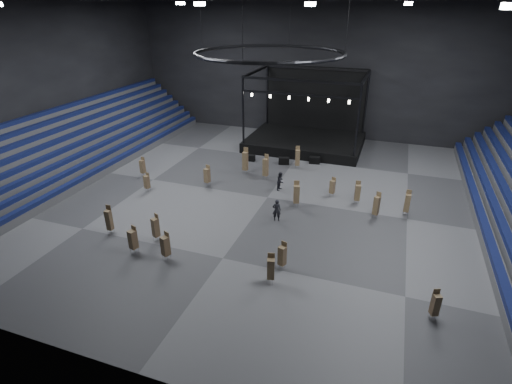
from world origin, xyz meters
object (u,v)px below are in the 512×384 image
(chair_stack_2, at_px, (133,239))
(crew_member, at_px, (281,181))
(chair_stack_4, at_px, (245,161))
(chair_stack_15, at_px, (407,203))
(chair_stack_17, at_px, (357,192))
(flight_case_mid, at_px, (284,161))
(chair_stack_12, at_px, (147,182))
(chair_stack_14, at_px, (109,219))
(chair_stack_0, at_px, (156,227))
(chair_stack_6, at_px, (298,157))
(chair_stack_7, at_px, (296,194))
(chair_stack_5, at_px, (271,268))
(flight_case_left, at_px, (250,158))
(chair_stack_10, at_px, (143,166))
(flight_case_right, at_px, (315,160))
(chair_stack_16, at_px, (165,245))
(chair_stack_13, at_px, (377,205))
(chair_stack_8, at_px, (282,255))
(chair_stack_11, at_px, (207,175))
(man_center, at_px, (277,210))
(stage, at_px, (307,134))
(chair_stack_9, at_px, (435,304))
(chair_stack_3, at_px, (266,167))

(chair_stack_2, xyz_separation_m, crew_member, (7.08, 14.05, -0.26))
(chair_stack_2, relative_size, chair_stack_4, 0.76)
(chair_stack_15, height_order, chair_stack_17, chair_stack_15)
(flight_case_mid, distance_m, chair_stack_17, 11.54)
(chair_stack_12, distance_m, chair_stack_14, 7.84)
(chair_stack_0, xyz_separation_m, chair_stack_6, (6.66, 17.98, 0.12))
(chair_stack_6, bearing_deg, chair_stack_15, -51.54)
(chair_stack_4, relative_size, chair_stack_7, 1.17)
(flight_case_mid, relative_size, chair_stack_5, 0.54)
(flight_case_left, xyz_separation_m, chair_stack_10, (-9.15, -7.94, 0.75))
(flight_case_right, relative_size, chair_stack_16, 0.54)
(chair_stack_4, bearing_deg, chair_stack_17, -14.39)
(chair_stack_4, distance_m, chair_stack_14, 16.12)
(flight_case_right, distance_m, chair_stack_15, 13.71)
(chair_stack_16, bearing_deg, chair_stack_10, 152.60)
(chair_stack_14, distance_m, chair_stack_17, 21.42)
(chair_stack_12, relative_size, chair_stack_15, 0.83)
(flight_case_right, height_order, chair_stack_7, chair_stack_7)
(chair_stack_0, xyz_separation_m, chair_stack_13, (15.68, 9.28, 0.04))
(chair_stack_10, xyz_separation_m, chair_stack_16, (10.25, -12.48, 0.08))
(chair_stack_7, bearing_deg, flight_case_right, 73.34)
(chair_stack_8, bearing_deg, chair_stack_6, 121.51)
(chair_stack_5, relative_size, chair_stack_11, 1.01)
(chair_stack_16, bearing_deg, man_center, 77.39)
(stage, xyz_separation_m, chair_stack_2, (-6.43, -28.22, -0.27))
(chair_stack_2, distance_m, chair_stack_11, 12.50)
(chair_stack_2, height_order, chair_stack_12, chair_stack_2)
(chair_stack_5, bearing_deg, chair_stack_11, 114.44)
(chair_stack_0, height_order, chair_stack_10, chair_stack_0)
(flight_case_mid, relative_size, chair_stack_16, 0.54)
(chair_stack_5, bearing_deg, chair_stack_13, 47.02)
(flight_case_left, height_order, chair_stack_13, chair_stack_13)
(chair_stack_2, xyz_separation_m, chair_stack_16, (2.68, 0.03, 0.01))
(chair_stack_16, bearing_deg, chair_stack_8, 34.82)
(flight_case_mid, height_order, chair_stack_16, chair_stack_16)
(chair_stack_15, bearing_deg, chair_stack_8, -126.36)
(man_center, bearing_deg, chair_stack_9, 131.64)
(chair_stack_4, relative_size, chair_stack_5, 1.31)
(chair_stack_4, bearing_deg, flight_case_left, 103.03)
(flight_case_left, distance_m, crew_member, 8.47)
(chair_stack_10, bearing_deg, chair_stack_11, 6.16)
(stage, relative_size, chair_stack_5, 6.31)
(chair_stack_11, height_order, chair_stack_15, chair_stack_15)
(chair_stack_9, relative_size, chair_stack_16, 0.92)
(chair_stack_3, distance_m, chair_stack_13, 12.38)
(chair_stack_10, bearing_deg, chair_stack_3, 22.15)
(chair_stack_12, bearing_deg, chair_stack_11, 48.64)
(chair_stack_0, xyz_separation_m, chair_stack_17, (13.87, 11.45, -0.02))
(chair_stack_13, distance_m, chair_stack_14, 21.92)
(stage, relative_size, chair_stack_16, 6.28)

